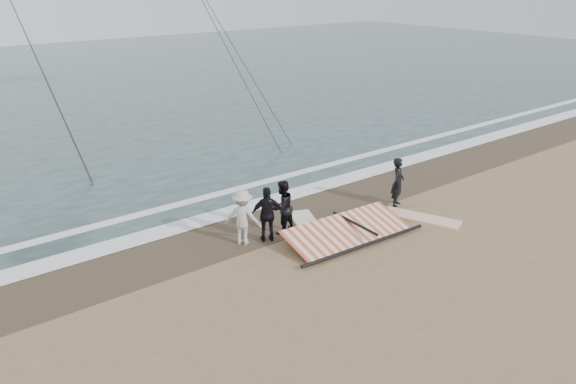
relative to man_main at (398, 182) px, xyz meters
The scene contains 10 objects.
ground 4.50m from the man_main, 139.07° to the right, with size 120.00×120.00×0.00m, color #8C704C.
sea 30.31m from the man_main, 96.32° to the left, with size 120.00×54.00×0.02m, color #233838.
wet_sand 3.80m from the man_main, 154.23° to the left, with size 120.00×2.80×0.01m, color #4C3D2B.
foam_near 4.57m from the man_main, 137.92° to the left, with size 120.00×0.90×0.01m, color white.
foam_far 5.83m from the man_main, 125.29° to the left, with size 120.00×0.45×0.01m, color white.
man_main is the anchor object (origin of this frame).
board_white 1.63m from the man_main, 101.90° to the right, with size 0.70×2.51×0.10m, color white.
board_cream 3.81m from the man_main, behind, with size 0.71×2.68×0.11m, color silver.
trio_cluster 5.33m from the man_main, behind, with size 2.48×1.37×1.74m.
sail_rig 3.46m from the man_main, 166.71° to the right, with size 4.70×2.03×0.51m.
Camera 1 is at (-10.86, -9.19, 7.66)m, focal length 35.00 mm.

